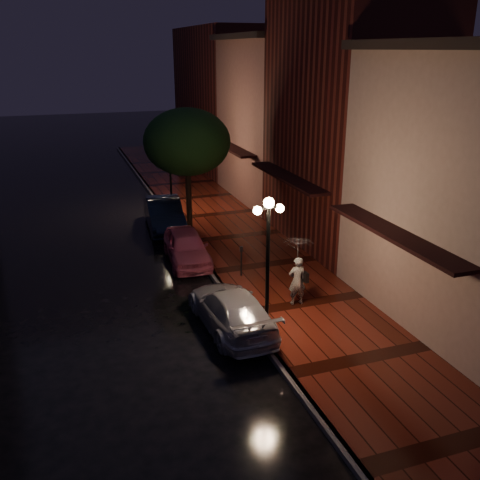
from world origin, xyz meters
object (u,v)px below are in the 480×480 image
object	(u,v)px
navy_car	(164,214)
parking_meter	(241,258)
street_tree	(187,144)
woman_with_umbrella	(298,261)
pink_car	(187,247)
streetlamp_far	(170,166)
streetlamp_near	(268,257)
silver_car	(231,310)

from	to	relation	value
navy_car	parking_meter	size ratio (longest dim) A/B	3.87
street_tree	navy_car	xyz separation A→B (m)	(-1.21, 0.35, -3.47)
street_tree	parking_meter	xyz separation A→B (m)	(0.38, -6.74, -3.36)
woman_with_umbrella	parking_meter	distance (m)	3.20
woman_with_umbrella	parking_meter	world-z (taller)	woman_with_umbrella
street_tree	pink_car	size ratio (longest dim) A/B	1.43
navy_car	parking_meter	xyz separation A→B (m)	(1.59, -7.09, 0.11)
street_tree	navy_car	world-z (taller)	street_tree
woman_with_umbrella	pink_car	bearing A→B (deg)	-61.36
streetlamp_far	street_tree	bearing A→B (deg)	-85.09
street_tree	navy_car	size ratio (longest dim) A/B	1.23
streetlamp_near	woman_with_umbrella	distance (m)	2.29
woman_with_umbrella	parking_meter	bearing A→B (deg)	-68.16
pink_car	silver_car	xyz separation A→B (m)	(-0.00, -6.00, -0.03)
streetlamp_far	silver_car	bearing A→B (deg)	-94.08
street_tree	silver_car	distance (m)	10.99
pink_car	navy_car	xyz separation A→B (m)	(0.00, 4.68, 0.08)
streetlamp_near	pink_car	xyz separation A→B (m)	(-0.95, 6.67, -1.91)
parking_meter	streetlamp_near	bearing A→B (deg)	-88.18
navy_car	parking_meter	distance (m)	7.27
street_tree	parking_meter	bearing A→B (deg)	-86.79
streetlamp_far	silver_car	distance (m)	13.51
streetlamp_far	parking_meter	size ratio (longest dim) A/B	3.54
silver_car	streetlamp_near	bearing A→B (deg)	142.75
parking_meter	streetlamp_far	bearing A→B (deg)	104.07
silver_car	woman_with_umbrella	world-z (taller)	woman_with_umbrella
pink_car	silver_car	distance (m)	6.00
pink_car	navy_car	size ratio (longest dim) A/B	0.86
woman_with_umbrella	silver_car	bearing A→B (deg)	17.09
navy_car	woman_with_umbrella	world-z (taller)	woman_with_umbrella
streetlamp_far	pink_car	bearing A→B (deg)	-97.38
streetlamp_far	navy_car	bearing A→B (deg)	-109.68
navy_car	silver_car	distance (m)	10.68
streetlamp_far	silver_car	xyz separation A→B (m)	(-0.95, -13.33, -1.93)
streetlamp_far	street_tree	size ratio (longest dim) A/B	0.74
woman_with_umbrella	parking_meter	size ratio (longest dim) A/B	1.98
street_tree	silver_car	xyz separation A→B (m)	(-1.21, -10.33, -3.58)
streetlamp_near	woman_with_umbrella	xyz separation A→B (m)	(1.65, 1.34, -0.85)
streetlamp_far	navy_car	world-z (taller)	streetlamp_far
woman_with_umbrella	navy_car	bearing A→B (deg)	-72.83
streetlamp_near	streetlamp_far	bearing A→B (deg)	90.00
streetlamp_near	pink_car	world-z (taller)	streetlamp_near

